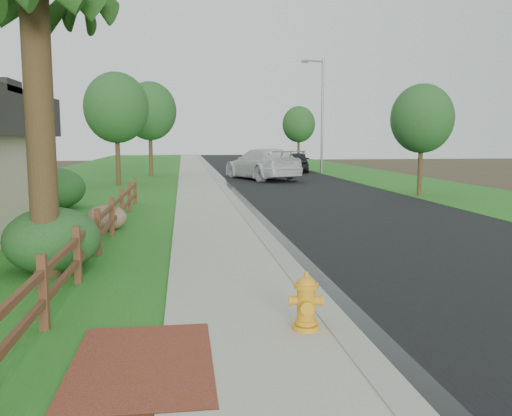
{
  "coord_description": "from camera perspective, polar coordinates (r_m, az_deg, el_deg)",
  "views": [
    {
      "loc": [
        -1.7,
        -7.03,
        2.64
      ],
      "look_at": [
        -0.17,
        4.3,
        1.17
      ],
      "focal_mm": 38.0,
      "sensor_mm": 36.0,
      "label": 1
    }
  ],
  "objects": [
    {
      "name": "verge_far",
      "position": [
        44.13,
        9.78,
        3.83
      ],
      "size": [
        6.0,
        90.0,
        0.04
      ],
      "primitive_type": "cube",
      "color": "#1D5819",
      "rests_on": "ground"
    },
    {
      "name": "streetlight",
      "position": [
        41.33,
        6.81,
        10.27
      ],
      "size": [
        1.88,
        0.83,
        8.46
      ],
      "color": "gray",
      "rests_on": "ground"
    },
    {
      "name": "tree_near_left",
      "position": [
        31.18,
        -14.49,
        10.17
      ],
      "size": [
        3.53,
        3.53,
        6.26
      ],
      "color": "#382816",
      "rests_on": "ground"
    },
    {
      "name": "ground",
      "position": [
        7.7,
        5.7,
        -12.79
      ],
      "size": [
        120.0,
        120.0,
        0.0
      ],
      "primitive_type": "plane",
      "color": "#3B3220"
    },
    {
      "name": "fire_hydrant",
      "position": [
        7.36,
        5.3,
        -9.95
      ],
      "size": [
        0.52,
        0.42,
        0.79
      ],
      "color": "orange",
      "rests_on": "sidewalk"
    },
    {
      "name": "tree_far_right",
      "position": [
        50.91,
        4.52,
        8.77
      ],
      "size": [
        3.04,
        3.04,
        5.61
      ],
      "color": "#382816",
      "rests_on": "ground"
    },
    {
      "name": "dark_car_mid",
      "position": [
        42.81,
        4.35,
        4.88
      ],
      "size": [
        2.88,
        4.98,
        1.59
      ],
      "primitive_type": "imported",
      "rotation": [
        0.0,
        0.0,
        2.92
      ],
      "color": "black",
      "rests_on": "road"
    },
    {
      "name": "grass_strip",
      "position": [
        42.12,
        -9.17,
        3.69
      ],
      "size": [
        1.6,
        90.0,
        0.06
      ],
      "primitive_type": "cube",
      "color": "#1D5819",
      "rests_on": "ground"
    },
    {
      "name": "curb",
      "position": [
        42.16,
        -4.81,
        3.81
      ],
      "size": [
        0.4,
        90.0,
        0.12
      ],
      "primitive_type": "cube",
      "color": "gray",
      "rests_on": "ground"
    },
    {
      "name": "road",
      "position": [
        42.58,
        0.86,
        3.8
      ],
      "size": [
        8.0,
        90.0,
        0.02
      ],
      "primitive_type": "cube",
      "color": "black",
      "rests_on": "ground"
    },
    {
      "name": "ranch_fence",
      "position": [
        13.71,
        -15.56,
        -1.43
      ],
      "size": [
        0.12,
        16.92,
        1.1
      ],
      "color": "#482C18",
      "rests_on": "ground"
    },
    {
      "name": "shrub_b",
      "position": [
        11.45,
        -20.68,
        -3.16
      ],
      "size": [
        2.43,
        2.43,
        1.3
      ],
      "primitive_type": "ellipsoid",
      "rotation": [
        0.0,
        0.0,
        0.39
      ],
      "color": "#17411E",
      "rests_on": "ground"
    },
    {
      "name": "tree_mid_left",
      "position": [
        38.31,
        -11.12,
        9.97
      ],
      "size": [
        3.64,
        3.64,
        6.5
      ],
      "color": "#382816",
      "rests_on": "ground"
    },
    {
      "name": "sidewalk",
      "position": [
        42.11,
        -6.58,
        3.77
      ],
      "size": [
        2.2,
        90.0,
        0.1
      ],
      "primitive_type": "cube",
      "color": "#A6A491",
      "rests_on": "ground"
    },
    {
      "name": "dark_car_far",
      "position": [
        49.49,
        0.38,
        5.09
      ],
      "size": [
        1.44,
        4.09,
        1.35
      ],
      "primitive_type": "imported",
      "rotation": [
        0.0,
        0.0,
        0.0
      ],
      "color": "black",
      "rests_on": "road"
    },
    {
      "name": "wet_gutter",
      "position": [
        42.18,
        -4.33,
        3.76
      ],
      "size": [
        0.5,
        90.0,
        0.0
      ],
      "primitive_type": "cube",
      "color": "black",
      "rests_on": "road"
    },
    {
      "name": "tree_near_right",
      "position": [
        25.78,
        17.07,
        8.97
      ],
      "size": [
        2.82,
        2.82,
        5.08
      ],
      "color": "#382816",
      "rests_on": "ground"
    },
    {
      "name": "brick_patch",
      "position": [
        6.58,
        -11.89,
        -16.0
      ],
      "size": [
        1.6,
        2.4,
        0.11
      ],
      "primitive_type": "cube",
      "color": "brown",
      "rests_on": "ground"
    },
    {
      "name": "boulder",
      "position": [
        16.07,
        -15.46,
        -1.01
      ],
      "size": [
        1.27,
        1.03,
        0.76
      ],
      "primitive_type": "ellipsoid",
      "rotation": [
        0.0,
        0.0,
        0.16
      ],
      "color": "brown",
      "rests_on": "ground"
    },
    {
      "name": "shrub_d",
      "position": [
        21.47,
        -20.57,
        1.94
      ],
      "size": [
        2.55,
        2.55,
        1.59
      ],
      "primitive_type": "ellipsoid",
      "rotation": [
        0.0,
        0.0,
        0.1
      ],
      "color": "#17411E",
      "rests_on": "ground"
    },
    {
      "name": "lawn_near",
      "position": [
        42.58,
        -16.19,
        3.52
      ],
      "size": [
        9.0,
        90.0,
        0.04
      ],
      "primitive_type": "cube",
      "color": "#1D5819",
      "rests_on": "ground"
    },
    {
      "name": "white_suv",
      "position": [
        34.86,
        0.66,
        4.66
      ],
      "size": [
        4.85,
        7.34,
        1.98
      ],
      "primitive_type": "imported",
      "rotation": [
        0.0,
        0.0,
        3.47
      ],
      "color": "silver",
      "rests_on": "road"
    }
  ]
}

